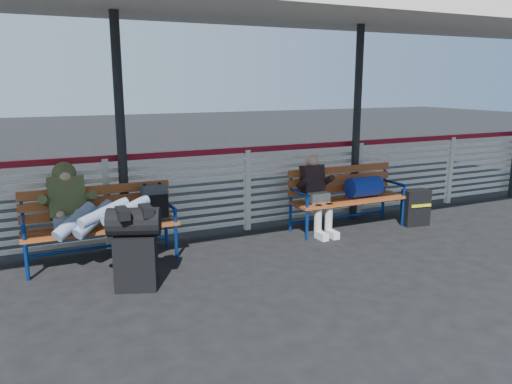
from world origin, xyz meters
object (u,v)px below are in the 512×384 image
companion_person (317,193)px  suitcase_side (416,207)px  luggage_stack (135,245)px  bench_left (115,213)px  bench_right (353,190)px  traveler_man (91,211)px

companion_person → suitcase_side: size_ratio=2.08×
luggage_stack → suitcase_side: (4.40, 0.63, -0.21)m
bench_left → suitcase_side: 4.45m
luggage_stack → bench_right: bearing=36.1°
bench_left → bench_right: bearing=-1.5°
luggage_stack → suitcase_side: size_ratio=1.62×
luggage_stack → bench_right: (3.45, 0.95, 0.09)m
bench_left → companion_person: size_ratio=1.57×
bench_right → suitcase_side: bench_right is taller
bench_left → suitcase_side: size_ratio=3.26×
bench_right → traveler_man: size_ratio=1.10×
luggage_stack → traveler_man: (-0.35, 0.69, 0.24)m
bench_left → companion_person: companion_person is taller
bench_right → suitcase_side: 1.04m
bench_right → suitcase_side: size_ratio=3.26×
luggage_stack → bench_left: size_ratio=0.50×
luggage_stack → bench_left: (-0.02, 1.04, 0.10)m
bench_left → luggage_stack: bearing=-88.7°
traveler_man → bench_right: bearing=3.9°
companion_person → bench_right: bearing=1.5°
bench_right → traveler_man: traveler_man is taller
luggage_stack → bench_right: size_ratio=0.50×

